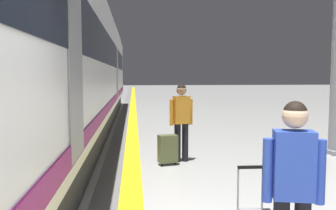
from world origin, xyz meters
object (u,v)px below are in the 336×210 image
Objects in this scene: high_speed_train at (44,47)px; suitcase_near at (167,149)px; traveller_foreground at (293,183)px; passenger_near at (181,117)px.

high_speed_train is 3.90m from suitcase_near.
traveller_foreground is at bearing -60.31° from high_speed_train.
traveller_foreground is 4.45m from suitcase_near.
high_speed_train reaches higher than traveller_foreground.
high_speed_train is 3.74m from passenger_near.
suitcase_near is (-0.64, 4.36, -0.61)m from traveller_foreground.
traveller_foreground is (3.43, -6.02, -1.56)m from high_speed_train.
passenger_near is 0.75m from suitcase_near.
high_speed_train is at bearing 155.86° from passenger_near.
traveller_foreground is 2.64× the size of suitcase_near.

